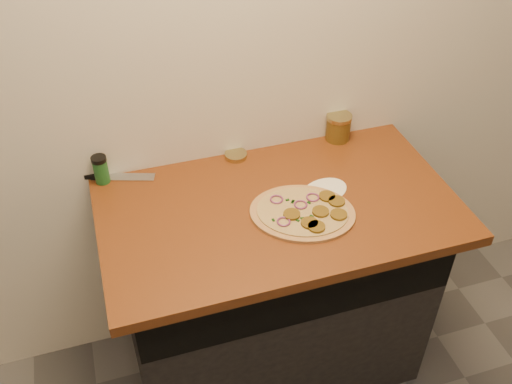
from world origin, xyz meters
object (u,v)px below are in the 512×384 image
object	(u,v)px
pizza	(304,212)
salsa_jar	(338,127)
spice_shaker	(101,169)
chefs_knife	(101,176)

from	to	relation	value
pizza	salsa_jar	world-z (taller)	salsa_jar
spice_shaker	salsa_jar	bearing A→B (deg)	-0.00
chefs_knife	spice_shaker	size ratio (longest dim) A/B	3.03
pizza	salsa_jar	distance (m)	0.47
chefs_knife	salsa_jar	bearing A→B (deg)	-1.56
chefs_knife	spice_shaker	bearing A→B (deg)	-75.39
pizza	salsa_jar	size ratio (longest dim) A/B	4.21
pizza	spice_shaker	bearing A→B (deg)	148.68
pizza	chefs_knife	bearing A→B (deg)	147.30
salsa_jar	spice_shaker	size ratio (longest dim) A/B	1.01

